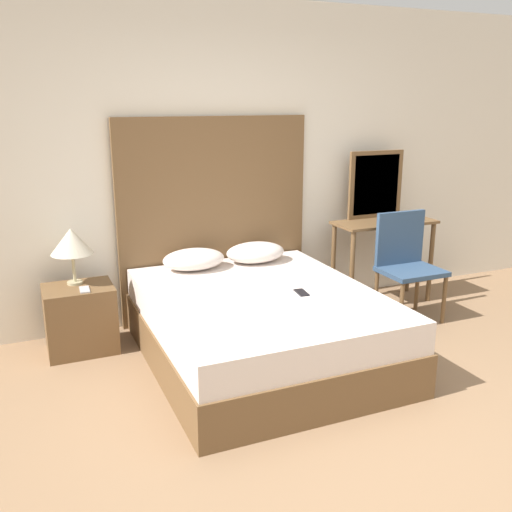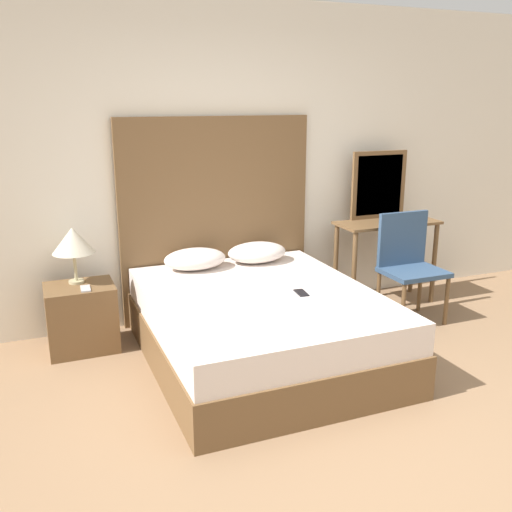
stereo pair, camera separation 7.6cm
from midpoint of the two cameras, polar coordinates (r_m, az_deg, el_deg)
ground_plane at (r=3.35m, az=10.69°, el=-19.27°), size 16.00×16.00×0.00m
wall_back at (r=4.99m, az=-4.38°, el=9.17°), size 10.00×0.06×2.70m
bed at (r=4.25m, az=0.01°, el=-7.08°), size 1.61×1.97×0.53m
headboard at (r=4.98m, az=-4.58°, el=3.64°), size 1.69×0.05×1.76m
pillow_left at (r=4.72m, az=-6.70°, el=-0.33°), size 0.52×0.36×0.17m
pillow_right at (r=4.90m, az=-0.50°, el=0.37°), size 0.52×0.36×0.17m
phone_on_bed at (r=4.15m, az=4.05°, el=-3.66°), size 0.09×0.16×0.01m
nightstand at (r=4.62m, az=-17.61°, el=-6.00°), size 0.52×0.41×0.52m
table_lamp at (r=4.53m, az=-18.43°, el=1.35°), size 0.32×0.32×0.44m
phone_on_nightstand at (r=4.44m, az=-17.24°, el=-3.22°), size 0.08×0.15×0.01m
vanity_desk at (r=5.47m, az=12.26°, el=1.76°), size 0.96×0.40×0.79m
vanity_mirror at (r=5.52m, az=11.49°, el=7.01°), size 0.57×0.03×0.63m
chair at (r=5.15m, az=14.35°, el=-0.26°), size 0.51×0.42×0.94m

